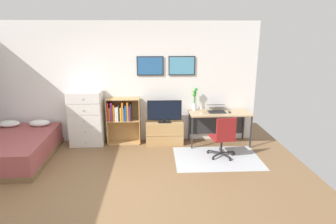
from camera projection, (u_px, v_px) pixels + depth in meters
name	position (u px, v px, depth m)	size (l,w,h in m)	color
ground_plane	(108.00, 195.00, 4.40)	(7.20, 7.20, 0.00)	brown
wall_back_with_posters	(122.00, 83.00, 6.39)	(6.12, 0.09, 2.70)	white
area_rug	(217.00, 158.00, 5.72)	(1.70, 1.20, 0.01)	#B2B7BC
bed	(12.00, 148.00, 5.58)	(1.54, 2.00, 0.61)	brown
dresser	(87.00, 118.00, 6.28)	(0.73, 0.46, 1.23)	white
bookshelf	(122.00, 117.00, 6.37)	(0.74, 0.30, 1.04)	tan
tv_stand	(165.00, 133.00, 6.47)	(0.84, 0.41, 0.50)	tan
television	(164.00, 112.00, 6.32)	(0.76, 0.16, 0.50)	black
desk	(219.00, 117.00, 6.41)	(1.35, 0.59, 0.74)	tan
office_chair	(224.00, 136.00, 5.63)	(0.57, 0.58, 0.86)	#232326
laptop	(216.00, 109.00, 6.36)	(0.39, 0.42, 0.17)	#333338
computer_mouse	(229.00, 112.00, 6.27)	(0.06, 0.10, 0.03)	#262628
bamboo_vase	(195.00, 99.00, 6.42)	(0.11, 0.09, 0.52)	silver
wine_glass	(201.00, 108.00, 6.15)	(0.07, 0.07, 0.18)	silver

